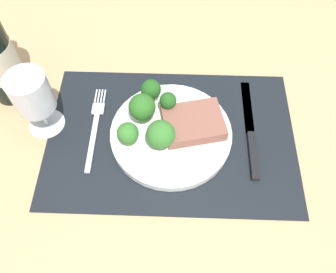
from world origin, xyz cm
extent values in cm
cube|color=tan|center=(0.00, 0.00, -1.50)|extent=(140.00, 110.00, 3.00)
cube|color=black|center=(0.00, 0.00, 0.15)|extent=(47.66, 31.99, 0.30)
cylinder|color=white|center=(0.00, 0.00, 1.10)|extent=(23.15, 23.15, 1.60)
cube|color=#8C5647|center=(4.13, 1.31, 3.12)|extent=(12.68, 10.79, 2.44)
cylinder|color=#6B994C|center=(-1.76, -3.12, 2.78)|extent=(1.35, 1.35, 1.76)
sphere|color=#387A2D|center=(-1.76, -3.12, 5.86)|extent=(5.17, 5.17, 5.17)
cylinder|color=#6B994C|center=(-0.74, 4.65, 2.99)|extent=(1.47, 1.47, 2.17)
sphere|color=#235B1E|center=(-0.74, 4.65, 5.45)|extent=(3.24, 3.24, 3.24)
cylinder|color=#5B8942|center=(-5.43, 2.45, 2.96)|extent=(1.81, 1.81, 2.12)
sphere|color=#2D6B23|center=(-5.43, 2.45, 6.15)|extent=(5.03, 5.03, 5.03)
cylinder|color=#6B994C|center=(-7.64, -2.76, 2.78)|extent=(1.55, 1.55, 1.75)
sphere|color=#387A2D|center=(-7.64, -2.76, 5.33)|extent=(3.95, 3.95, 3.95)
cylinder|color=#6B994C|center=(-4.12, 7.53, 2.65)|extent=(1.33, 1.33, 1.50)
sphere|color=#235B1E|center=(-4.12, 7.53, 5.06)|extent=(3.92, 3.92, 3.92)
cube|color=silver|center=(-14.92, -2.00, 0.55)|extent=(1.00, 13.00, 0.50)
cube|color=silver|center=(-14.92, 5.80, 0.55)|extent=(2.40, 2.60, 0.40)
cube|color=silver|center=(-15.82, 8.90, 0.55)|extent=(0.30, 3.60, 0.35)
cube|color=silver|center=(-15.22, 8.90, 0.55)|extent=(0.30, 3.60, 0.35)
cube|color=silver|center=(-14.62, 8.90, 0.55)|extent=(0.30, 3.60, 0.35)
cube|color=silver|center=(-14.02, 8.90, 0.55)|extent=(0.30, 3.60, 0.35)
cube|color=black|center=(15.41, -3.90, 0.70)|extent=(1.40, 10.00, 0.80)
cube|color=silver|center=(15.41, 7.60, 0.45)|extent=(1.80, 13.00, 0.30)
cylinder|color=silver|center=(-24.64, 2.15, 0.20)|extent=(7.01, 7.01, 0.40)
cylinder|color=silver|center=(-24.64, 2.15, 3.29)|extent=(0.80, 0.80, 5.78)
cylinder|color=silver|center=(-24.64, 2.15, 9.87)|extent=(7.14, 7.14, 7.38)
cylinder|color=tan|center=(-24.64, 2.15, 7.30)|extent=(6.28, 6.28, 2.23)
camera|label=1|loc=(0.59, -35.13, 57.43)|focal=37.12mm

